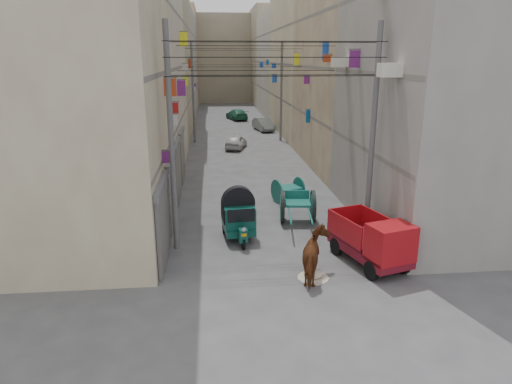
{
  "coord_description": "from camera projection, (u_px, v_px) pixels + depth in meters",
  "views": [
    {
      "loc": [
        -2.2,
        -9.89,
        6.82
      ],
      "look_at": [
        -0.6,
        6.5,
        1.92
      ],
      "focal_mm": 32.0,
      "sensor_mm": 36.0,
      "label": 1
    }
  ],
  "objects": [
    {
      "name": "mini_truck",
      "position": [
        376.0,
        244.0,
        15.11
      ],
      "size": [
        2.25,
        3.42,
        1.77
      ],
      "rotation": [
        0.0,
        0.0,
        0.29
      ],
      "color": "black",
      "rests_on": "ground"
    },
    {
      "name": "distant_car_green",
      "position": [
        237.0,
        114.0,
        51.31
      ],
      "size": [
        2.62,
        4.33,
        1.17
      ],
      "primitive_type": "imported",
      "rotation": [
        0.0,
        0.0,
        3.4
      ],
      "color": "#22654A",
      "rests_on": "ground"
    },
    {
      "name": "distant_car_white",
      "position": [
        236.0,
        142.0,
        35.09
      ],
      "size": [
        2.04,
        3.39,
        1.08
      ],
      "primitive_type": "imported",
      "rotation": [
        0.0,
        0.0,
        2.88
      ],
      "color": "#BCBCBC",
      "rests_on": "ground"
    },
    {
      "name": "horse",
      "position": [
        316.0,
        256.0,
        14.3
      ],
      "size": [
        1.27,
        2.05,
        1.6
      ],
      "primitive_type": "imported",
      "rotation": [
        0.0,
        0.0,
        2.91
      ],
      "color": "brown",
      "rests_on": "ground"
    },
    {
      "name": "signboards",
      "position": [
        243.0,
        108.0,
        31.26
      ],
      "size": [
        8.22,
        40.52,
        5.67
      ],
      "color": "blue",
      "rests_on": "ground"
    },
    {
      "name": "building_row_right",
      "position": [
        318.0,
        61.0,
        43.04
      ],
      "size": [
        8.0,
        62.0,
        14.0
      ],
      "color": "gray",
      "rests_on": "ground"
    },
    {
      "name": "second_cart",
      "position": [
        288.0,
        189.0,
        22.25
      ],
      "size": [
        1.61,
        1.52,
        1.15
      ],
      "rotation": [
        0.0,
        0.0,
        0.34
      ],
      "color": "#155F55",
      "rests_on": "ground"
    },
    {
      "name": "building_row_left",
      "position": [
        146.0,
        61.0,
        41.55
      ],
      "size": [
        8.0,
        62.0,
        14.0
      ],
      "color": "beige",
      "rests_on": "ground"
    },
    {
      "name": "ac_units",
      "position": [
        365.0,
        40.0,
        17.12
      ],
      "size": [
        0.7,
        6.55,
        3.35
      ],
      "color": "silver",
      "rests_on": "ground"
    },
    {
      "name": "shutters_left",
      "position": [
        175.0,
        179.0,
        20.69
      ],
      "size": [
        0.18,
        14.4,
        2.88
      ],
      "color": "#4B4B50",
      "rests_on": "ground"
    },
    {
      "name": "distant_car_grey",
      "position": [
        263.0,
        124.0,
        43.65
      ],
      "size": [
        1.98,
        3.84,
        1.2
      ],
      "primitive_type": "imported",
      "rotation": [
        0.0,
        0.0,
        0.2
      ],
      "color": "slate",
      "rests_on": "ground"
    },
    {
      "name": "ground",
      "position": [
        304.0,
        336.0,
        11.58
      ],
      "size": [
        140.0,
        140.0,
        0.0
      ],
      "primitive_type": "plane",
      "color": "#464648",
      "rests_on": "ground"
    },
    {
      "name": "tonga_cart",
      "position": [
        298.0,
        206.0,
        19.37
      ],
      "size": [
        1.6,
        3.22,
        1.4
      ],
      "rotation": [
        0.0,
        0.0,
        -0.12
      ],
      "color": "black",
      "rests_on": "ground"
    },
    {
      "name": "feed_sack",
      "position": [
        313.0,
        274.0,
        14.59
      ],
      "size": [
        0.62,
        0.5,
        0.31
      ],
      "primitive_type": "ellipsoid",
      "color": "beige",
      "rests_on": "ground"
    },
    {
      "name": "auto_rickshaw",
      "position": [
        238.0,
        215.0,
        17.65
      ],
      "size": [
        1.43,
        2.3,
        1.59
      ],
      "rotation": [
        0.0,
        0.0,
        0.09
      ],
      "color": "black",
      "rests_on": "ground"
    },
    {
      "name": "overhead_cables",
      "position": [
        253.0,
        58.0,
        23.39
      ],
      "size": [
        7.4,
        22.52,
        1.12
      ],
      "color": "black",
      "rests_on": "ground"
    },
    {
      "name": "utility_poles",
      "position": [
        249.0,
        107.0,
        26.66
      ],
      "size": [
        7.4,
        22.2,
        8.0
      ],
      "color": "#5A5A5D",
      "rests_on": "ground"
    },
    {
      "name": "end_cap_building",
      "position": [
        223.0,
        59.0,
        72.69
      ],
      "size": [
        22.0,
        10.0,
        13.0
      ],
      "primitive_type": "cube",
      "color": "#A09A7E",
      "rests_on": "ground"
    }
  ]
}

